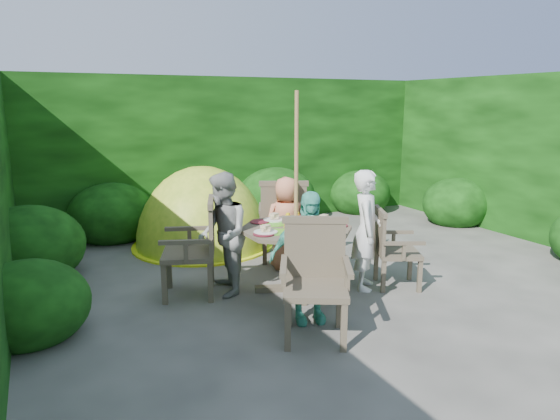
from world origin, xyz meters
name	(u,v)px	position (x,y,z in m)	size (l,w,h in m)	color
ground	(354,286)	(0.00, 0.00, 0.00)	(60.00, 60.00, 0.00)	#45433E
hedge_enclosure	(300,166)	(0.00, 1.33, 1.25)	(9.00, 9.00, 2.50)	black
patio_table	(296,237)	(-0.66, 0.19, 0.62)	(1.61, 1.61, 0.88)	#443A2C
parasol_pole	(296,194)	(-0.66, 0.19, 1.10)	(0.04, 0.04, 2.20)	olive
garden_chair_right	(392,247)	(0.38, -0.17, 0.47)	(0.64, 0.67, 0.87)	#443A2C
garden_chair_left	(196,247)	(-1.69, 0.55, 0.55)	(0.72, 0.76, 1.03)	#443A2C
garden_chair_back	(283,219)	(-0.31, 1.22, 0.57)	(0.81, 0.77, 1.06)	#443A2C
garden_chair_front	(315,277)	(-1.01, -0.84, 0.55)	(0.79, 0.76, 1.02)	#443A2C
child_right	(367,230)	(0.09, -0.07, 0.68)	(0.49, 0.32, 1.36)	white
child_left	(223,234)	(-1.42, 0.46, 0.68)	(0.66, 0.51, 1.35)	#9C9D97
child_back	(287,223)	(-0.40, 0.95, 0.59)	(0.58, 0.37, 1.18)	#DE825B
child_front	(308,257)	(-0.93, -0.56, 0.64)	(0.75, 0.31, 1.28)	#53C3AA
dome_tent	(204,245)	(-1.05, 2.39, 0.00)	(2.26, 2.26, 2.36)	#8DB522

